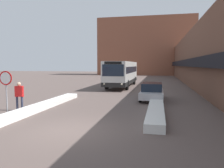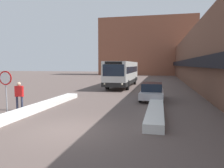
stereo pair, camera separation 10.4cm
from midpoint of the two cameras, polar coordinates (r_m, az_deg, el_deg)
The scene contains 9 objects.
ground_plane at distance 9.77m, azimuth -11.45°, elevation -11.80°, with size 160.00×160.00×0.00m, color brown.
building_row_right at distance 33.15m, azimuth 23.06°, elevation 6.03°, with size 5.50×60.00×7.25m.
building_backdrop_far at distance 62.44m, azimuth 8.80°, elevation 9.52°, with size 26.00×8.00×15.51m.
snow_bank_left at distance 14.61m, azimuth -18.55°, elevation -5.67°, with size 0.90×10.60×0.33m.
snow_bank_right at distance 13.61m, azimuth 11.22°, elevation -6.14°, with size 0.90×9.14×0.40m.
city_bus at distance 28.03m, azimuth 2.55°, elevation 2.87°, with size 2.62×11.57×3.19m.
parked_car_front at distance 17.75m, azimuth 10.20°, elevation -1.89°, with size 1.80×4.25×1.37m.
stop_sign at distance 13.01m, azimuth -26.18°, elevation 0.10°, with size 0.76×0.08×2.49m.
pedestrian at distance 14.57m, azimuth -23.26°, elevation -2.29°, with size 0.57×0.29×1.76m.
Camera 1 is at (3.74, -8.57, 2.82)m, focal length 35.00 mm.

